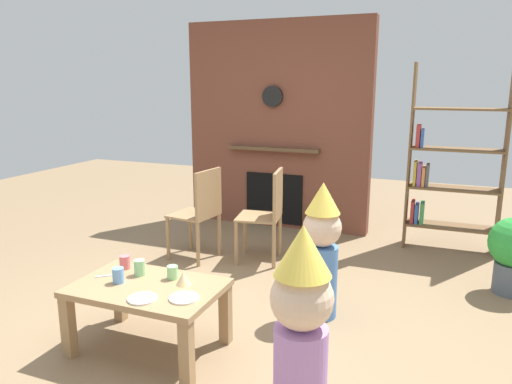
# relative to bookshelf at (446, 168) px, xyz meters

# --- Properties ---
(ground_plane) EXTENTS (12.00, 12.00, 0.00)m
(ground_plane) POSITION_rel_bookshelf_xyz_m (-1.43, -2.40, -0.86)
(ground_plane) COLOR #846B4C
(brick_fireplace_feature) EXTENTS (2.20, 0.28, 2.40)m
(brick_fireplace_feature) POSITION_rel_bookshelf_xyz_m (-1.89, 0.20, 0.34)
(brick_fireplace_feature) COLOR brown
(brick_fireplace_feature) RESTS_ON ground_plane
(bookshelf) EXTENTS (0.90, 0.28, 1.90)m
(bookshelf) POSITION_rel_bookshelf_xyz_m (0.00, 0.00, 0.00)
(bookshelf) COLOR brown
(bookshelf) RESTS_ON ground_plane
(coffee_table) EXTENTS (0.94, 0.61, 0.45)m
(coffee_table) POSITION_rel_bookshelf_xyz_m (-1.71, -2.79, -0.49)
(coffee_table) COLOR #9E7A51
(coffee_table) RESTS_ON ground_plane
(paper_cup_near_left) EXTENTS (0.07, 0.07, 0.10)m
(paper_cup_near_left) POSITION_rel_bookshelf_xyz_m (-1.90, -2.83, -0.36)
(paper_cup_near_left) COLOR #669EE0
(paper_cup_near_left) RESTS_ON coffee_table
(paper_cup_near_right) EXTENTS (0.07, 0.07, 0.10)m
(paper_cup_near_right) POSITION_rel_bookshelf_xyz_m (-1.85, -2.67, -0.36)
(paper_cup_near_right) COLOR #8CD18C
(paper_cup_near_right) RESTS_ON coffee_table
(paper_cup_center) EXTENTS (0.07, 0.07, 0.09)m
(paper_cup_center) POSITION_rel_bookshelf_xyz_m (-2.01, -2.61, -0.36)
(paper_cup_center) COLOR #E5666B
(paper_cup_center) RESTS_ON coffee_table
(paper_cup_far_left) EXTENTS (0.07, 0.07, 0.09)m
(paper_cup_far_left) POSITION_rel_bookshelf_xyz_m (-1.62, -2.65, -0.37)
(paper_cup_far_left) COLOR #8CD18C
(paper_cup_far_left) RESTS_ON coffee_table
(paper_plate_front) EXTENTS (0.18, 0.18, 0.01)m
(paper_plate_front) POSITION_rel_bookshelf_xyz_m (-1.39, -2.88, -0.40)
(paper_plate_front) COLOR white
(paper_plate_front) RESTS_ON coffee_table
(paper_plate_rear) EXTENTS (0.18, 0.18, 0.01)m
(paper_plate_rear) POSITION_rel_bookshelf_xyz_m (-1.62, -2.98, -0.40)
(paper_plate_rear) COLOR white
(paper_plate_rear) RESTS_ON coffee_table
(birthday_cake_slice) EXTENTS (0.10, 0.10, 0.09)m
(birthday_cake_slice) POSITION_rel_bookshelf_xyz_m (-1.50, -2.70, -0.37)
(birthday_cake_slice) COLOR #EAC68C
(birthday_cake_slice) RESTS_ON coffee_table
(table_fork) EXTENTS (0.12, 0.11, 0.01)m
(table_fork) POSITION_rel_bookshelf_xyz_m (-2.04, -2.77, -0.41)
(table_fork) COLOR silver
(table_fork) RESTS_ON coffee_table
(child_with_cone_hat) EXTENTS (0.30, 0.30, 1.08)m
(child_with_cone_hat) POSITION_rel_bookshelf_xyz_m (-0.58, -3.20, -0.28)
(child_with_cone_hat) COLOR #B27FCC
(child_with_cone_hat) RESTS_ON ground_plane
(child_in_pink) EXTENTS (0.28, 0.28, 1.02)m
(child_in_pink) POSITION_rel_bookshelf_xyz_m (-0.80, -1.93, -0.32)
(child_in_pink) COLOR #4C7FC6
(child_in_pink) RESTS_ON ground_plane
(dining_chair_left) EXTENTS (0.45, 0.45, 0.90)m
(dining_chair_left) POSITION_rel_bookshelf_xyz_m (-2.18, -1.20, -0.35)
(dining_chair_left) COLOR #9E7A51
(dining_chair_left) RESTS_ON ground_plane
(dining_chair_middle) EXTENTS (0.46, 0.46, 0.90)m
(dining_chair_middle) POSITION_rel_bookshelf_xyz_m (-1.55, -1.01, -0.35)
(dining_chair_middle) COLOR #9E7A51
(dining_chair_middle) RESTS_ON ground_plane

